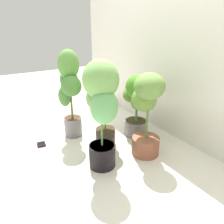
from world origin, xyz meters
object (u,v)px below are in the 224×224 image
potted_plant_front_right (101,105)px  potted_plant_back_right (147,109)px  potted_plant_back_center (137,102)px  hygrometer_box (41,144)px  potted_plant_front_left (70,89)px  potted_plant_center (105,103)px

potted_plant_front_right → potted_plant_back_right: bearing=86.4°
potted_plant_back_center → hygrometer_box: 1.07m
potted_plant_back_center → potted_plant_front_left: size_ratio=0.73×
potted_plant_front_left → hygrometer_box: 0.63m
potted_plant_front_left → potted_plant_center: bearing=34.6°
potted_plant_back_right → hygrometer_box: bearing=-128.8°
potted_plant_front_right → potted_plant_back_right: 0.46m
potted_plant_back_right → potted_plant_back_center: bearing=154.8°
potted_plant_back_right → hygrometer_box: 1.12m
potted_plant_front_left → hygrometer_box: size_ratio=10.41×
potted_plant_center → potted_plant_back_center: (0.02, 0.37, -0.06)m
potted_plant_back_right → hygrometer_box: (-0.64, -0.80, -0.43)m
potted_plant_back_center → potted_plant_front_left: bearing=-120.0°
potted_plant_back_center → potted_plant_back_right: (0.33, -0.15, 0.06)m
potted_plant_center → hygrometer_box: (-0.30, -0.58, -0.43)m
potted_plant_back_center → potted_plant_front_left: (-0.34, -0.60, 0.15)m
potted_plant_back_right → hygrometer_box: size_ratio=8.72×
potted_plant_front_right → hygrometer_box: bearing=-149.7°
potted_plant_front_left → potted_plant_back_center: bearing=60.0°
potted_plant_center → potted_plant_front_left: potted_plant_front_left is taller
potted_plant_front_right → potted_plant_back_right: size_ratio=1.18×
potted_plant_back_center → hygrometer_box: bearing=-108.4°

